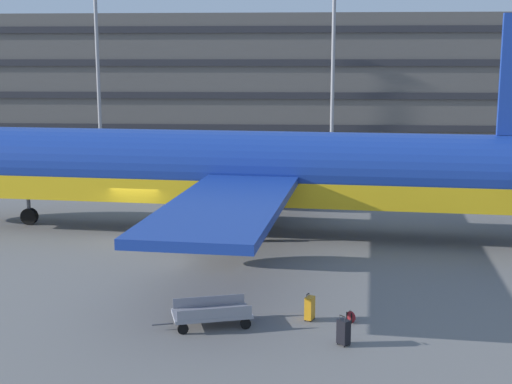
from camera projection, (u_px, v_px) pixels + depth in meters
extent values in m
plane|color=slate|center=(136.00, 236.00, 35.86)|extent=(600.00, 600.00, 0.00)
cube|color=#605B56|center=(230.00, 77.00, 84.56)|extent=(120.60, 18.71, 13.77)
cube|color=#2D2D33|center=(222.00, 128.00, 76.22)|extent=(119.39, 0.24, 0.70)
cube|color=#2D2D33|center=(222.00, 95.00, 75.59)|extent=(119.39, 0.24, 0.70)
cube|color=#2D2D33|center=(222.00, 63.00, 74.97)|extent=(119.39, 0.24, 0.70)
cube|color=#2D2D33|center=(221.00, 29.00, 74.34)|extent=(119.39, 0.24, 0.70)
cylinder|color=navy|center=(240.00, 168.00, 36.03)|extent=(30.87, 6.93, 3.77)
cube|color=yellow|center=(240.00, 188.00, 36.22)|extent=(29.65, 6.73, 1.21)
cube|color=navy|center=(226.00, 206.00, 27.85)|extent=(5.71, 13.26, 0.36)
cube|color=navy|center=(280.00, 153.00, 44.00)|extent=(5.71, 13.26, 0.36)
cylinder|color=#9E9EA3|center=(226.00, 225.00, 30.42)|extent=(2.89, 2.34, 2.07)
cylinder|color=#9E9EA3|center=(267.00, 180.00, 42.07)|extent=(2.89, 2.34, 2.07)
cylinder|color=black|center=(29.00, 216.00, 38.42)|extent=(0.93, 0.44, 0.90)
cylinder|color=slate|center=(29.00, 203.00, 38.28)|extent=(0.20, 0.20, 1.53)
cylinder|color=black|center=(258.00, 232.00, 34.82)|extent=(0.93, 0.44, 0.90)
cylinder|color=slate|center=(258.00, 217.00, 34.68)|extent=(0.20, 0.20, 1.53)
cylinder|color=black|center=(268.00, 218.00, 37.93)|extent=(0.93, 0.44, 0.90)
cylinder|color=slate|center=(268.00, 204.00, 37.79)|extent=(0.20, 0.20, 1.53)
cylinder|color=gray|center=(97.00, 42.00, 69.71)|extent=(0.36, 0.36, 21.28)
cylinder|color=gray|center=(334.00, 29.00, 68.18)|extent=(0.36, 0.36, 23.55)
cube|color=black|center=(344.00, 332.00, 22.05)|extent=(0.45, 0.46, 0.78)
cylinder|color=#333338|center=(340.00, 317.00, 21.99)|extent=(0.02, 0.02, 0.15)
cylinder|color=#333338|center=(344.00, 319.00, 21.83)|extent=(0.02, 0.02, 0.15)
cube|color=black|center=(342.00, 316.00, 21.90)|extent=(0.16, 0.17, 0.02)
cylinder|color=black|center=(342.00, 342.00, 22.30)|extent=(0.05, 0.05, 0.05)
cylinder|color=black|center=(349.00, 345.00, 22.07)|extent=(0.05, 0.05, 0.05)
cylinder|color=black|center=(337.00, 344.00, 22.17)|extent=(0.05, 0.05, 0.05)
cylinder|color=black|center=(344.00, 347.00, 21.94)|extent=(0.05, 0.05, 0.05)
cube|color=orange|center=(310.00, 308.00, 24.17)|extent=(0.38, 0.45, 0.79)
cylinder|color=#333338|center=(309.00, 294.00, 24.22)|extent=(0.02, 0.02, 0.09)
cylinder|color=#333338|center=(307.00, 296.00, 24.03)|extent=(0.02, 0.02, 0.09)
cube|color=black|center=(308.00, 294.00, 24.12)|extent=(0.11, 0.21, 0.02)
cylinder|color=black|center=(314.00, 319.00, 24.34)|extent=(0.05, 0.04, 0.05)
cylinder|color=black|center=(311.00, 321.00, 24.07)|extent=(0.05, 0.04, 0.05)
cylinder|color=black|center=(309.00, 318.00, 24.43)|extent=(0.05, 0.04, 0.05)
cylinder|color=black|center=(305.00, 320.00, 24.16)|extent=(0.05, 0.04, 0.05)
ellipsoid|color=maroon|center=(351.00, 317.00, 23.98)|extent=(0.41, 0.41, 0.41)
ellipsoid|color=maroon|center=(353.00, 318.00, 24.05)|extent=(0.25, 0.25, 0.19)
torus|color=black|center=(350.00, 311.00, 23.92)|extent=(0.07, 0.07, 0.08)
cube|color=black|center=(347.00, 317.00, 23.99)|extent=(0.04, 0.04, 0.35)
cube|color=black|center=(351.00, 318.00, 23.84)|extent=(0.04, 0.04, 0.35)
cube|color=gray|center=(212.00, 314.00, 23.69)|extent=(2.86, 1.96, 0.12)
cylinder|color=#4C4C51|center=(163.00, 324.00, 23.38)|extent=(0.69, 0.24, 0.05)
cube|color=gray|center=(215.00, 314.00, 23.06)|extent=(2.39, 0.72, 0.40)
cube|color=gray|center=(209.00, 302.00, 24.25)|extent=(2.39, 0.72, 0.40)
cylinder|color=black|center=(183.00, 329.00, 22.98)|extent=(0.37, 0.19, 0.36)
cylinder|color=black|center=(179.00, 317.00, 24.04)|extent=(0.37, 0.19, 0.36)
cylinder|color=black|center=(246.00, 324.00, 23.43)|extent=(0.37, 0.19, 0.36)
cylinder|color=black|center=(239.00, 312.00, 24.49)|extent=(0.37, 0.19, 0.36)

